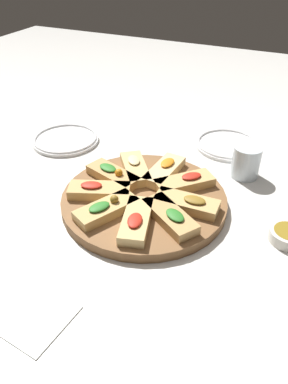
# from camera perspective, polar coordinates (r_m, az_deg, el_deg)

# --- Properties ---
(ground_plane) EXTENTS (3.00, 3.00, 0.00)m
(ground_plane) POSITION_cam_1_polar(r_m,az_deg,el_deg) (0.91, 0.00, -1.86)
(ground_plane) COLOR silver
(serving_board) EXTENTS (0.40, 0.40, 0.02)m
(serving_board) POSITION_cam_1_polar(r_m,az_deg,el_deg) (0.90, 0.00, -1.24)
(serving_board) COLOR brown
(serving_board) RESTS_ON ground_plane
(focaccia_slice_0) EXTENTS (0.15, 0.06, 0.03)m
(focaccia_slice_0) POSITION_cam_1_polar(r_m,az_deg,el_deg) (0.86, 6.64, -1.59)
(focaccia_slice_0) COLOR tan
(focaccia_slice_0) RESTS_ON serving_board
(focaccia_slice_1) EXTENTS (0.14, 0.14, 0.03)m
(focaccia_slice_1) POSITION_cam_1_polar(r_m,az_deg,el_deg) (0.92, 6.24, 1.46)
(focaccia_slice_1) COLOR tan
(focaccia_slice_1) RESTS_ON serving_board
(focaccia_slice_2) EXTENTS (0.07, 0.15, 0.03)m
(focaccia_slice_2) POSITION_cam_1_polar(r_m,az_deg,el_deg) (0.97, 3.12, 3.29)
(focaccia_slice_2) COLOR #E5C689
(focaccia_slice_2) RESTS_ON serving_board
(focaccia_slice_3) EXTENTS (0.13, 0.15, 0.03)m
(focaccia_slice_3) POSITION_cam_1_polar(r_m,az_deg,el_deg) (0.97, -1.37, 3.64)
(focaccia_slice_3) COLOR #DBB775
(focaccia_slice_3) RESTS_ON serving_board
(focaccia_slice_4) EXTENTS (0.16, 0.10, 0.04)m
(focaccia_slice_4) POSITION_cam_1_polar(r_m,az_deg,el_deg) (0.95, -4.76, 2.62)
(focaccia_slice_4) COLOR tan
(focaccia_slice_4) RESTS_ON serving_board
(focaccia_slice_5) EXTENTS (0.16, 0.11, 0.03)m
(focaccia_slice_5) POSITION_cam_1_polar(r_m,az_deg,el_deg) (0.90, -6.89, 0.25)
(focaccia_slice_5) COLOR tan
(focaccia_slice_5) RESTS_ON serving_board
(focaccia_slice_6) EXTENTS (0.12, 0.16, 0.04)m
(focaccia_slice_6) POSITION_cam_1_polar(r_m,az_deg,el_deg) (0.84, -5.75, -2.56)
(focaccia_slice_6) COLOR tan
(focaccia_slice_6) RESTS_ON serving_board
(focaccia_slice_7) EXTENTS (0.09, 0.16, 0.03)m
(focaccia_slice_7) POSITION_cam_1_polar(r_m,az_deg,el_deg) (0.80, -1.18, -4.36)
(focaccia_slice_7) COLOR #DBB775
(focaccia_slice_7) RESTS_ON serving_board
(focaccia_slice_8) EXTENTS (0.15, 0.13, 0.03)m
(focaccia_slice_8) POSITION_cam_1_polar(r_m,az_deg,el_deg) (0.81, 3.99, -3.69)
(focaccia_slice_8) COLOR tan
(focaccia_slice_8) RESTS_ON serving_board
(plate_left) EXTENTS (0.20, 0.20, 0.02)m
(plate_left) POSITION_cam_1_polar(r_m,az_deg,el_deg) (1.20, -11.85, 7.87)
(plate_left) COLOR white
(plate_left) RESTS_ON ground_plane
(plate_right) EXTENTS (0.20, 0.20, 0.02)m
(plate_right) POSITION_cam_1_polar(r_m,az_deg,el_deg) (1.18, 12.63, 7.10)
(plate_right) COLOR white
(plate_right) RESTS_ON ground_plane
(water_glass) EXTENTS (0.07, 0.07, 0.09)m
(water_glass) POSITION_cam_1_polar(r_m,az_deg,el_deg) (1.03, 15.28, 4.48)
(water_glass) COLOR silver
(water_glass) RESTS_ON ground_plane
(napkin_stack) EXTENTS (0.15, 0.13, 0.00)m
(napkin_stack) POSITION_cam_1_polar(r_m,az_deg,el_deg) (0.71, -16.89, -17.28)
(napkin_stack) COLOR white
(napkin_stack) RESTS_ON ground_plane
(dipping_bowl) EXTENTS (0.08, 0.08, 0.03)m
(dipping_bowl) POSITION_cam_1_polar(r_m,az_deg,el_deg) (0.86, 21.09, -6.13)
(dipping_bowl) COLOR silver
(dipping_bowl) RESTS_ON ground_plane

